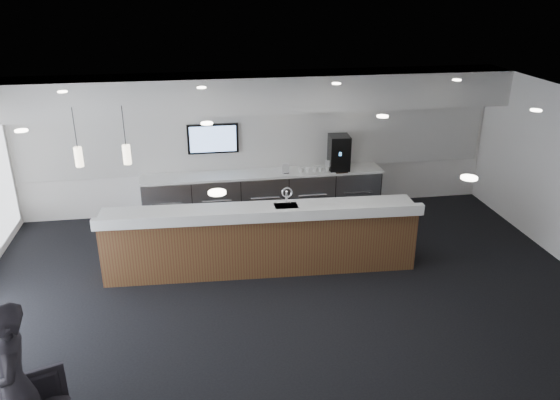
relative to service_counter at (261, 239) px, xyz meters
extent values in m
plane|color=black|center=(0.35, -1.31, -0.57)|extent=(10.00, 10.00, 0.00)
cube|color=black|center=(0.35, -1.31, 2.43)|extent=(10.00, 8.00, 0.02)
cube|color=white|center=(0.35, 2.69, 0.93)|extent=(10.00, 0.02, 3.00)
cube|color=silver|center=(0.35, 2.24, 2.08)|extent=(10.00, 0.90, 0.70)
cube|color=silver|center=(0.35, 2.66, 1.03)|extent=(9.80, 0.06, 1.40)
cube|color=#A0A3A8|center=(0.35, 2.33, -0.12)|extent=(5.00, 0.60, 0.90)
cube|color=white|center=(0.35, 2.33, 0.35)|extent=(5.06, 0.66, 0.05)
cylinder|color=silver|center=(-1.65, 2.01, -0.08)|extent=(0.60, 0.02, 0.02)
cylinder|color=silver|center=(-0.65, 2.01, -0.08)|extent=(0.60, 0.02, 0.02)
cylinder|color=silver|center=(0.35, 2.01, -0.08)|extent=(0.60, 0.02, 0.02)
cylinder|color=silver|center=(1.35, 2.01, -0.08)|extent=(0.60, 0.02, 0.02)
cylinder|color=silver|center=(2.35, 2.01, -0.08)|extent=(0.60, 0.02, 0.02)
cube|color=black|center=(-0.65, 2.60, 1.08)|extent=(1.05, 0.07, 0.62)
cube|color=blue|center=(-0.65, 2.56, 1.08)|extent=(0.95, 0.01, 0.54)
cylinder|color=beige|center=(-2.05, -0.51, 1.68)|extent=(0.12, 0.12, 0.30)
cylinder|color=beige|center=(-2.75, -0.51, 1.68)|extent=(0.12, 0.12, 0.30)
cube|color=#542D1C|center=(0.00, 0.01, -0.05)|extent=(5.31, 0.97, 1.05)
cube|color=white|center=(0.00, 0.01, 0.51)|extent=(5.39, 1.06, 0.06)
cube|color=white|center=(-0.02, -0.40, 0.60)|extent=(5.36, 0.36, 0.18)
cylinder|color=silver|center=(0.46, 0.09, 0.68)|extent=(0.04, 0.04, 0.28)
torus|color=silver|center=(0.46, 0.03, 0.82)|extent=(0.19, 0.04, 0.19)
cube|color=black|center=(1.96, 2.31, 0.74)|extent=(0.44, 0.49, 0.73)
cube|color=silver|center=(1.96, 2.06, 0.39)|extent=(0.26, 0.12, 0.02)
cube|color=white|center=(0.80, 2.20, 0.48)|extent=(0.16, 0.05, 0.22)
cube|color=white|center=(1.74, 2.25, 0.48)|extent=(0.16, 0.05, 0.21)
imported|color=black|center=(-2.98, -3.58, 0.34)|extent=(0.60, 0.76, 1.84)
imported|color=white|center=(1.69, 2.20, 0.43)|extent=(0.11, 0.11, 0.10)
imported|color=white|center=(1.55, 2.20, 0.43)|extent=(0.15, 0.15, 0.10)
imported|color=white|center=(1.41, 2.20, 0.43)|extent=(0.13, 0.13, 0.10)
imported|color=white|center=(1.27, 2.20, 0.43)|extent=(0.14, 0.14, 0.10)
imported|color=white|center=(1.13, 2.20, 0.43)|extent=(0.15, 0.15, 0.10)
camera|label=1|loc=(-1.02, -8.35, 4.18)|focal=35.00mm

